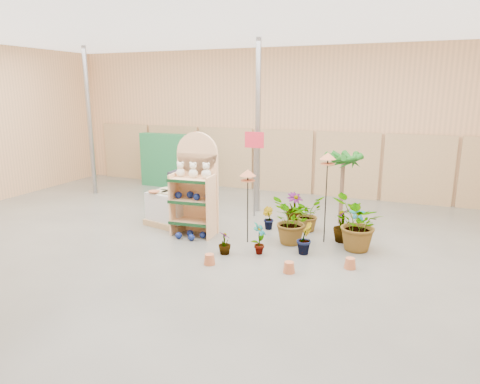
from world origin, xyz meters
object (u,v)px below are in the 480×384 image
Objects in this scene: pallet_stack at (173,208)px; bird_table_front at (248,175)px; potted_plant_2 at (292,221)px; display_shelf at (196,188)px.

pallet_stack is 0.83× the size of bird_table_front.
bird_table_front is 1.57× the size of potted_plant_2.
bird_table_front is 1.36m from potted_plant_2.
display_shelf is 1.40m from bird_table_front.
potted_plant_2 is (0.91, 0.24, -0.98)m from bird_table_front.
display_shelf is 2.27× the size of potted_plant_2.
potted_plant_2 is at bearing 14.83° from bird_table_front.
display_shelf reaches higher than potted_plant_2.
bird_table_front reaches higher than pallet_stack.
bird_table_front is (1.32, -0.17, 0.43)m from display_shelf.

